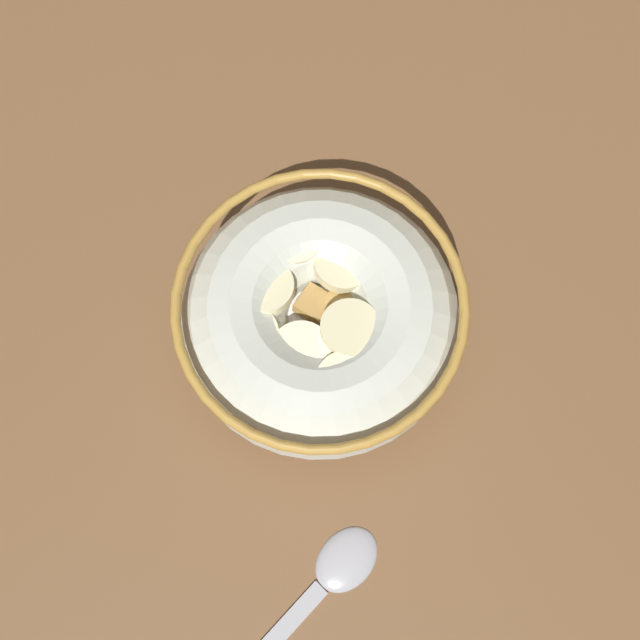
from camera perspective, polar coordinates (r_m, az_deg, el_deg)
ground_plane at (r=46.41cm, az=0.00°, el=-1.40°), size 129.71×129.71×2.00cm
cereal_bowl at (r=42.09cm, az=-0.01°, el=0.20°), size 16.61×16.61×6.47cm
spoon at (r=43.56cm, az=0.28°, el=-20.36°), size 6.08×14.47×0.80cm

